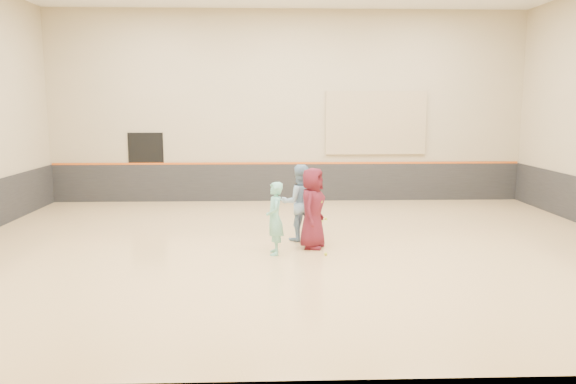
{
  "coord_description": "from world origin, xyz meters",
  "views": [
    {
      "loc": [
        -0.64,
        -11.88,
        3.06
      ],
      "look_at": [
        -0.2,
        0.4,
        1.15
      ],
      "focal_mm": 35.0,
      "sensor_mm": 36.0,
      "label": 1
    }
  ],
  "objects_px": {
    "girl": "(275,218)",
    "spare_racket": "(308,211)",
    "instructor": "(299,203)",
    "young_man": "(313,208)"
  },
  "relations": [
    {
      "from": "instructor",
      "to": "spare_racket",
      "type": "height_order",
      "value": "instructor"
    },
    {
      "from": "girl",
      "to": "spare_racket",
      "type": "distance_m",
      "value": 4.7
    },
    {
      "from": "girl",
      "to": "instructor",
      "type": "bearing_deg",
      "value": 150.99
    },
    {
      "from": "instructor",
      "to": "spare_racket",
      "type": "xyz_separation_m",
      "value": [
        0.43,
        3.34,
        -0.82
      ]
    },
    {
      "from": "young_man",
      "to": "spare_racket",
      "type": "xyz_separation_m",
      "value": [
        0.18,
        4.04,
        -0.82
      ]
    },
    {
      "from": "girl",
      "to": "young_man",
      "type": "relative_size",
      "value": 0.87
    },
    {
      "from": "instructor",
      "to": "young_man",
      "type": "height_order",
      "value": "instructor"
    },
    {
      "from": "spare_racket",
      "to": "girl",
      "type": "bearing_deg",
      "value": -102.44
    },
    {
      "from": "girl",
      "to": "young_man",
      "type": "bearing_deg",
      "value": 117.88
    },
    {
      "from": "girl",
      "to": "young_man",
      "type": "xyz_separation_m",
      "value": [
        0.82,
        0.5,
        0.12
      ]
    }
  ]
}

